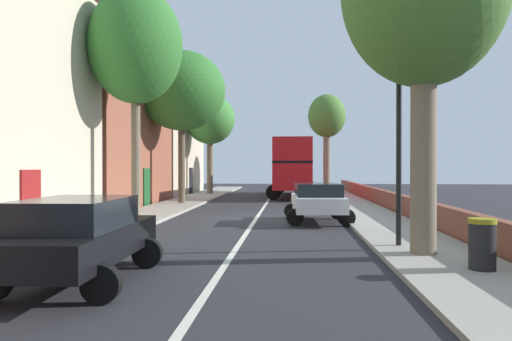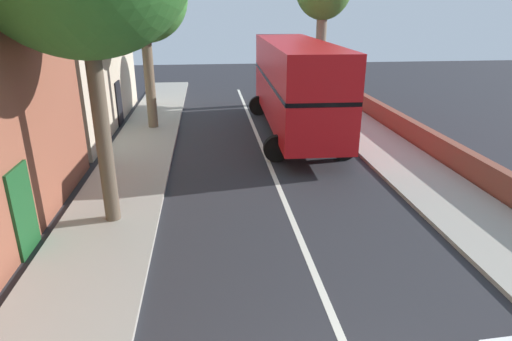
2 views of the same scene
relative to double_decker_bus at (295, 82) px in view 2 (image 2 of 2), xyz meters
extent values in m
cube|color=#194C23|center=(-8.17, -9.42, -1.30)|extent=(0.08, 1.10, 2.10)
cube|color=beige|center=(-10.20, 2.58, 2.18)|extent=(4.00, 11.52, 9.06)
cube|color=black|center=(-8.17, 2.58, -1.30)|extent=(0.08, 1.10, 2.10)
cube|color=red|center=(0.00, -0.01, -0.80)|extent=(2.80, 11.19, 1.70)
cube|color=black|center=(0.00, -0.01, 0.13)|extent=(2.82, 11.08, 0.16)
cube|color=red|center=(0.00, -0.01, 0.96)|extent=(2.80, 11.19, 1.50)
cube|color=black|center=(0.15, 5.53, -0.72)|extent=(2.20, 0.12, 1.19)
cylinder|color=black|center=(-1.18, 3.81, -1.85)|extent=(1.01, 0.33, 1.00)
cylinder|color=black|center=(1.38, 3.74, -1.85)|extent=(1.01, 0.33, 1.00)
cylinder|color=black|center=(-1.38, -3.76, -1.85)|extent=(1.01, 0.33, 1.00)
cylinder|color=black|center=(1.18, -3.83, -1.85)|extent=(1.01, 0.33, 1.00)
cylinder|color=brown|center=(-6.49, -8.17, 0.35)|extent=(0.39, 0.39, 5.17)
cylinder|color=brown|center=(-6.47, 1.46, 0.15)|extent=(0.46, 0.46, 4.77)
cylinder|color=#7A6B56|center=(2.85, 6.85, 0.60)|extent=(0.60, 0.60, 5.66)
camera|label=1|loc=(-0.24, -35.79, -0.16)|focal=34.31mm
camera|label=2|loc=(-3.86, -18.93, 3.05)|focal=30.41mm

